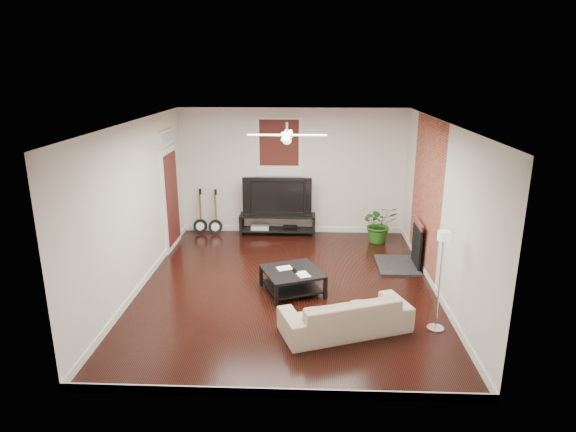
% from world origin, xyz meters
% --- Properties ---
extents(room, '(5.01, 6.01, 2.81)m').
position_xyz_m(room, '(0.00, 0.00, 1.40)').
color(room, black).
rests_on(room, ground).
extents(brick_accent, '(0.02, 2.20, 2.80)m').
position_xyz_m(brick_accent, '(2.49, 1.00, 1.40)').
color(brick_accent, brown).
rests_on(brick_accent, floor).
extents(fireplace, '(0.80, 1.10, 0.92)m').
position_xyz_m(fireplace, '(2.20, 1.00, 0.46)').
color(fireplace, black).
rests_on(fireplace, floor).
extents(window_back, '(1.00, 0.06, 1.30)m').
position_xyz_m(window_back, '(-0.30, 2.97, 1.95)').
color(window_back, black).
rests_on(window_back, wall_back).
extents(door_left, '(0.08, 1.00, 2.50)m').
position_xyz_m(door_left, '(-2.46, 1.90, 1.25)').
color(door_left, white).
rests_on(door_left, wall_left).
extents(tv_stand, '(1.69, 0.45, 0.47)m').
position_xyz_m(tv_stand, '(-0.33, 2.78, 0.24)').
color(tv_stand, black).
rests_on(tv_stand, floor).
extents(tv, '(1.51, 0.20, 0.87)m').
position_xyz_m(tv, '(-0.33, 2.80, 0.91)').
color(tv, black).
rests_on(tv, tv_stand).
extents(coffee_table, '(1.16, 1.16, 0.38)m').
position_xyz_m(coffee_table, '(0.10, -0.19, 0.19)').
color(coffee_table, black).
rests_on(coffee_table, floor).
extents(sofa, '(1.97, 1.30, 0.53)m').
position_xyz_m(sofa, '(0.89, -1.46, 0.27)').
color(sofa, tan).
rests_on(sofa, floor).
extents(floor_lamp, '(0.32, 0.32, 1.49)m').
position_xyz_m(floor_lamp, '(2.20, -1.36, 0.75)').
color(floor_lamp, white).
rests_on(floor_lamp, floor).
extents(potted_plant, '(0.85, 0.77, 0.83)m').
position_xyz_m(potted_plant, '(1.88, 2.36, 0.41)').
color(potted_plant, '#245D1A').
rests_on(potted_plant, floor).
extents(guitar_left, '(0.35, 0.27, 1.02)m').
position_xyz_m(guitar_left, '(-2.08, 2.75, 0.51)').
color(guitar_left, black).
rests_on(guitar_left, floor).
extents(guitar_right, '(0.37, 0.30, 1.02)m').
position_xyz_m(guitar_right, '(-1.73, 2.72, 0.51)').
color(guitar_right, black).
rests_on(guitar_right, floor).
extents(ceiling_fan, '(1.24, 1.24, 0.32)m').
position_xyz_m(ceiling_fan, '(0.00, 0.00, 2.60)').
color(ceiling_fan, white).
rests_on(ceiling_fan, ceiling).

